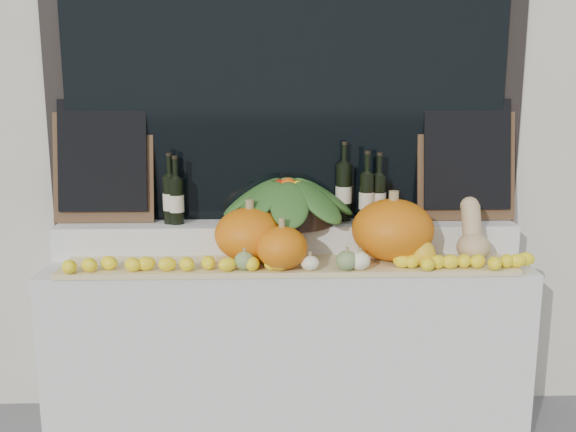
{
  "coord_description": "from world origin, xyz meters",
  "views": [
    {
      "loc": [
        -0.09,
        -1.49,
        1.73
      ],
      "look_at": [
        0.0,
        1.45,
        1.12
      ],
      "focal_mm": 40.0,
      "sensor_mm": 36.0,
      "label": 1
    }
  ],
  "objects_px": {
    "pumpkin_right": "(393,230)",
    "wine_bottle_tall": "(344,192)",
    "produce_bowl": "(288,201)",
    "butternut_squash": "(472,236)",
    "pumpkin_left": "(250,234)"
  },
  "relations": [
    {
      "from": "pumpkin_right",
      "to": "wine_bottle_tall",
      "type": "xyz_separation_m",
      "value": [
        -0.2,
        0.27,
        0.14
      ]
    },
    {
      "from": "pumpkin_right",
      "to": "produce_bowl",
      "type": "relative_size",
      "value": 0.55
    },
    {
      "from": "pumpkin_right",
      "to": "butternut_squash",
      "type": "xyz_separation_m",
      "value": [
        0.37,
        -0.03,
        -0.03
      ]
    },
    {
      "from": "butternut_squash",
      "to": "produce_bowl",
      "type": "bearing_deg",
      "value": 164.59
    },
    {
      "from": "pumpkin_left",
      "to": "pumpkin_right",
      "type": "distance_m",
      "value": 0.68
    },
    {
      "from": "pumpkin_right",
      "to": "wine_bottle_tall",
      "type": "relative_size",
      "value": 0.96
    },
    {
      "from": "wine_bottle_tall",
      "to": "butternut_squash",
      "type": "bearing_deg",
      "value": -27.26
    },
    {
      "from": "produce_bowl",
      "to": "wine_bottle_tall",
      "type": "height_order",
      "value": "wine_bottle_tall"
    },
    {
      "from": "pumpkin_left",
      "to": "wine_bottle_tall",
      "type": "height_order",
      "value": "wine_bottle_tall"
    },
    {
      "from": "produce_bowl",
      "to": "wine_bottle_tall",
      "type": "xyz_separation_m",
      "value": [
        0.29,
        0.06,
        0.03
      ]
    },
    {
      "from": "pumpkin_right",
      "to": "produce_bowl",
      "type": "bearing_deg",
      "value": 156.5
    },
    {
      "from": "wine_bottle_tall",
      "to": "pumpkin_right",
      "type": "bearing_deg",
      "value": -53.24
    },
    {
      "from": "pumpkin_left",
      "to": "pumpkin_right",
      "type": "bearing_deg",
      "value": -0.73
    },
    {
      "from": "produce_bowl",
      "to": "wine_bottle_tall",
      "type": "relative_size",
      "value": 1.74
    },
    {
      "from": "pumpkin_left",
      "to": "butternut_squash",
      "type": "bearing_deg",
      "value": -1.86
    }
  ]
}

